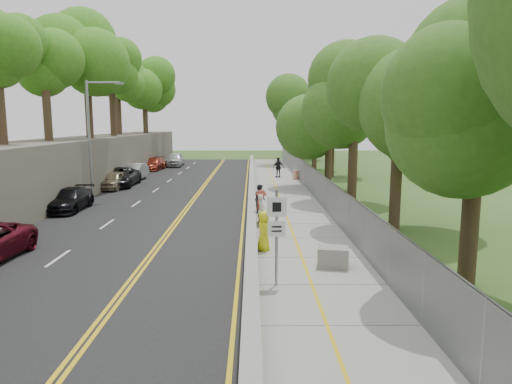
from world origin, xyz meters
name	(u,v)px	position (x,y,z in m)	size (l,w,h in m)	color
ground	(245,259)	(0.00, 0.00, 0.00)	(140.00, 140.00, 0.00)	#33511E
road	(172,197)	(-5.40, 15.00, 0.02)	(11.20, 66.00, 0.04)	black
sidewalk	(284,196)	(2.55, 15.00, 0.03)	(4.20, 66.00, 0.05)	gray
jersey_barrier	(252,193)	(0.25, 15.00, 0.30)	(0.42, 66.00, 0.60)	#C8E83C
rock_embankment	(56,169)	(-13.50, 15.00, 2.00)	(5.00, 66.00, 4.00)	#595147
chainlink_fence	(314,183)	(4.65, 15.00, 1.00)	(0.04, 66.00, 2.00)	slate
trees_embankment	(55,44)	(-13.00, 15.00, 10.50)	(6.40, 66.00, 13.00)	#458A21
trees_fenceside	(349,97)	(7.00, 15.00, 7.00)	(7.00, 66.00, 14.00)	#407323
streetlight	(93,131)	(-10.46, 14.00, 4.64)	(2.52, 0.22, 8.00)	gray
signpost	(277,227)	(1.05, -3.02, 1.96)	(0.62, 0.09, 3.10)	gray
construction_barrel	(296,175)	(4.30, 24.70, 0.48)	(0.52, 0.52, 0.86)	red
concrete_block	(333,257)	(3.20, -1.15, 0.41)	(1.09, 0.82, 0.73)	slate
car_3	(69,199)	(-10.60, 9.76, 0.70)	(1.85, 4.55, 1.32)	black
car_4	(114,180)	(-10.60, 18.65, 0.75)	(1.67, 4.15, 1.41)	tan
car_5	(133,172)	(-10.42, 23.96, 0.81)	(1.62, 4.65, 1.53)	#A0A1A7
car_6	(120,177)	(-10.60, 20.30, 0.80)	(2.53, 5.50, 1.53)	black
car_7	(153,164)	(-10.60, 33.20, 0.72)	(1.92, 4.71, 1.37)	maroon
car_8	(175,159)	(-9.00, 37.84, 0.86)	(1.94, 4.83, 1.64)	silver
painter_0	(264,231)	(0.75, 1.00, 0.87)	(0.80, 0.52, 1.63)	yellow
painter_1	(261,210)	(0.75, 5.59, 0.85)	(0.58, 0.38, 1.60)	beige
painter_2	(260,198)	(0.75, 9.11, 0.86)	(0.79, 0.61, 1.62)	black
painter_3	(261,206)	(0.75, 6.33, 0.91)	(1.11, 0.64, 1.71)	maroon
person_far	(278,167)	(2.80, 26.23, 1.00)	(1.12, 0.47, 1.91)	black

